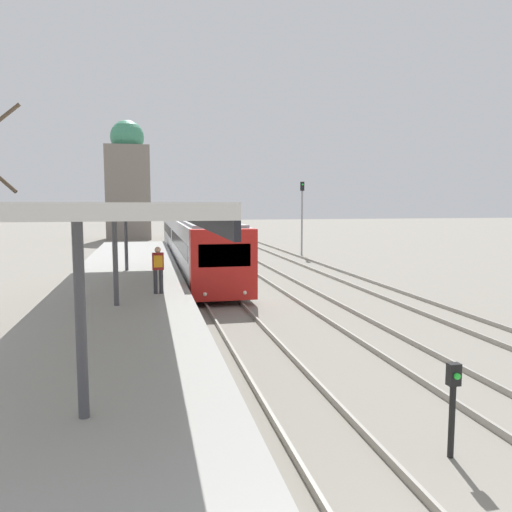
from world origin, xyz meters
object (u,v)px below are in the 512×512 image
signal_post_near (453,399)px  person_on_platform (158,266)px  train_near (191,237)px  signal_mast_far (302,210)px

signal_post_near → person_on_platform: bearing=112.0°
train_near → signal_post_near: size_ratio=19.13×
person_on_platform → signal_mast_far: 22.95m
train_near → signal_post_near: 27.35m
person_on_platform → train_near: 16.63m
person_on_platform → signal_mast_far: signal_mast_far is taller
train_near → signal_mast_far: 9.73m
person_on_platform → signal_post_near: size_ratio=1.06×
signal_mast_far → person_on_platform: bearing=-120.3°
train_near → signal_mast_far: (8.96, 3.34, 1.79)m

